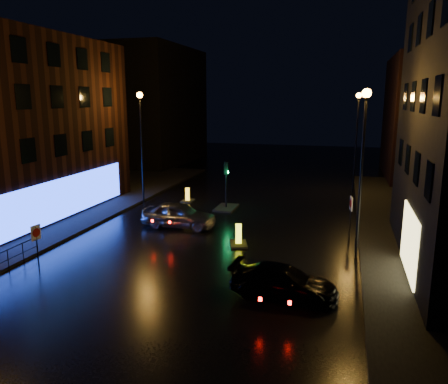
% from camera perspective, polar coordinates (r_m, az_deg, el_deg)
% --- Properties ---
extents(ground, '(120.00, 120.00, 0.00)m').
position_cam_1_polar(ground, '(19.11, -7.56, -12.44)').
color(ground, black).
rests_on(ground, ground).
extents(pavement_left, '(12.00, 44.00, 0.15)m').
position_cam_1_polar(pavement_left, '(32.78, -24.90, -2.85)').
color(pavement_left, black).
rests_on(pavement_left, ground).
extents(building_far_left, '(8.00, 16.00, 14.00)m').
position_cam_1_polar(building_far_left, '(55.88, -8.86, 11.06)').
color(building_far_left, black).
rests_on(building_far_left, ground).
extents(building_far_right, '(8.00, 14.00, 12.00)m').
position_cam_1_polar(building_far_right, '(48.62, 25.39, 8.73)').
color(building_far_right, black).
rests_on(building_far_right, ground).
extents(street_lamp_lfar, '(0.44, 0.44, 8.37)m').
position_cam_1_polar(street_lamp_lfar, '(33.46, -10.78, 7.89)').
color(street_lamp_lfar, black).
rests_on(street_lamp_lfar, ground).
extents(street_lamp_rnear, '(0.44, 0.44, 8.37)m').
position_cam_1_polar(street_lamp_rnear, '(22.06, 17.69, 5.45)').
color(street_lamp_rnear, black).
rests_on(street_lamp_rnear, ground).
extents(street_lamp_rfar, '(0.44, 0.44, 8.37)m').
position_cam_1_polar(street_lamp_rfar, '(38.00, 16.96, 8.07)').
color(street_lamp_rfar, black).
rests_on(street_lamp_rfar, ground).
extents(traffic_signal, '(1.40, 2.40, 3.45)m').
position_cam_1_polar(traffic_signal, '(31.90, 0.28, -1.30)').
color(traffic_signal, black).
rests_on(traffic_signal, ground).
extents(silver_hatchback, '(4.62, 1.87, 1.57)m').
position_cam_1_polar(silver_hatchback, '(27.43, -5.90, -2.99)').
color(silver_hatchback, '#979A9E').
rests_on(silver_hatchback, ground).
extents(dark_sedan, '(4.55, 2.20, 1.28)m').
position_cam_1_polar(dark_sedan, '(18.20, 7.82, -11.54)').
color(dark_sedan, black).
rests_on(dark_sedan, ground).
extents(bollard_near, '(1.30, 1.59, 1.20)m').
position_cam_1_polar(bollard_near, '(24.15, 1.90, -6.35)').
color(bollard_near, black).
rests_on(bollard_near, ground).
extents(bollard_far, '(0.85, 1.26, 1.09)m').
position_cam_1_polar(bollard_far, '(34.24, -4.78, -0.86)').
color(bollard_far, black).
rests_on(bollard_far, ground).
extents(road_sign_left, '(0.14, 0.53, 2.18)m').
position_cam_1_polar(road_sign_left, '(22.16, -23.32, -5.36)').
color(road_sign_left, black).
rests_on(road_sign_left, ground).
extents(road_sign_right, '(0.16, 0.58, 2.42)m').
position_cam_1_polar(road_sign_right, '(26.06, 16.25, -1.90)').
color(road_sign_right, black).
rests_on(road_sign_right, ground).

